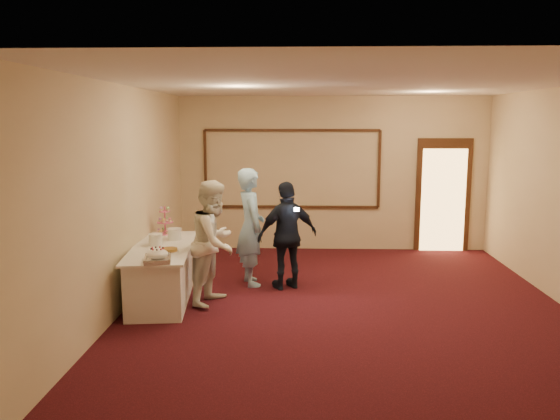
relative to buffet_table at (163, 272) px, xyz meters
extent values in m
plane|color=black|center=(2.59, -0.30, -0.39)|extent=(7.00, 7.00, 0.00)
cube|color=beige|center=(2.59, 3.20, 1.11)|extent=(6.00, 0.04, 3.00)
cube|color=beige|center=(2.59, -3.80, 1.11)|extent=(6.00, 0.04, 3.00)
cube|color=beige|center=(-0.41, -0.30, 1.11)|extent=(0.04, 7.00, 3.00)
cube|color=white|center=(2.59, -0.30, 2.61)|extent=(6.00, 7.00, 0.04)
cube|color=#361A10|center=(1.79, 3.17, 0.46)|extent=(3.40, 0.04, 0.05)
cube|color=#361A10|center=(1.79, 3.17, 1.96)|extent=(3.40, 0.04, 0.05)
cube|color=#361A10|center=(0.09, 3.17, 1.21)|extent=(0.05, 0.04, 1.50)
cube|color=#361A10|center=(3.49, 3.17, 1.21)|extent=(0.05, 0.04, 1.50)
cube|color=#361A10|center=(4.74, 3.16, 0.71)|extent=(1.05, 0.06, 2.20)
cube|color=#FFBF66|center=(4.74, 3.13, 0.61)|extent=(0.85, 0.02, 2.00)
cube|color=white|center=(0.00, 0.00, -0.02)|extent=(0.93, 2.07, 0.74)
cube|color=white|center=(0.00, 0.00, 0.37)|extent=(1.03, 2.18, 0.03)
cube|color=#B4B6BB|center=(0.16, -0.84, 0.40)|extent=(0.40, 0.47, 0.04)
ellipsoid|color=white|center=(0.16, -0.84, 0.48)|extent=(0.27, 0.27, 0.12)
cube|color=silver|center=(0.25, -0.72, 0.42)|extent=(0.20, 0.25, 0.01)
cylinder|color=#D55788|center=(-0.17, 0.88, 0.60)|extent=(0.02, 0.02, 0.44)
cylinder|color=#D55788|center=(-0.17, 0.88, 0.39)|extent=(0.33, 0.33, 0.01)
cylinder|color=#D55788|center=(-0.17, 0.88, 0.56)|extent=(0.25, 0.25, 0.01)
cylinder|color=#D55788|center=(-0.17, 0.88, 0.74)|extent=(0.17, 0.17, 0.01)
cylinder|color=white|center=(-0.10, 0.05, 0.46)|extent=(0.19, 0.19, 0.16)
cylinder|color=white|center=(-0.10, 0.05, 0.55)|extent=(0.20, 0.20, 0.01)
cylinder|color=white|center=(0.08, 0.43, 0.46)|extent=(0.20, 0.20, 0.16)
cylinder|color=white|center=(0.08, 0.43, 0.55)|extent=(0.21, 0.21, 0.01)
cylinder|color=white|center=(0.19, -0.34, 0.39)|extent=(0.25, 0.25, 0.01)
cylinder|color=#965826|center=(0.19, -0.34, 0.41)|extent=(0.21, 0.21, 0.04)
imported|color=#90C1EB|center=(1.19, 0.76, 0.52)|extent=(0.63, 0.77, 1.82)
imported|color=white|center=(0.77, -0.12, 0.47)|extent=(0.88, 1.00, 1.73)
imported|color=black|center=(1.77, 0.57, 0.43)|extent=(1.04, 0.78, 1.64)
cube|color=white|center=(1.90, 0.29, 0.88)|extent=(0.08, 0.06, 0.05)
camera|label=1|loc=(1.95, -7.48, 2.13)|focal=35.00mm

